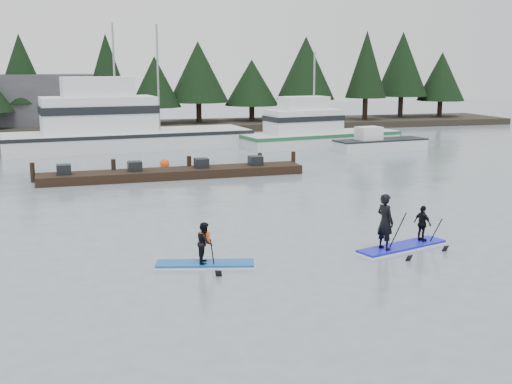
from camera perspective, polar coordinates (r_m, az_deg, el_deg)
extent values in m
plane|color=slate|center=(18.90, 4.84, -6.70)|extent=(160.00, 160.00, 0.00)
cube|color=#2D281E|center=(59.45, -9.24, 5.77)|extent=(70.00, 8.00, 0.60)
cube|color=silver|center=(46.27, -11.19, 3.94)|extent=(17.31, 6.55, 2.25)
cube|color=white|center=(45.72, -13.81, 6.71)|extent=(7.93, 4.21, 2.44)
cylinder|color=gray|center=(45.78, -12.47, 9.86)|extent=(0.14, 0.14, 7.37)
cube|color=silver|center=(47.73, 5.71, 4.29)|extent=(12.37, 5.53, 1.71)
cube|color=white|center=(46.83, 4.25, 6.28)|extent=(5.73, 3.40, 1.71)
cylinder|color=gray|center=(47.12, 5.18, 8.76)|extent=(0.14, 0.14, 5.75)
cube|color=silver|center=(45.30, 11.00, 4.14)|extent=(6.78, 2.86, 0.77)
cube|color=black|center=(33.84, -7.33, 1.65)|extent=(13.81, 2.36, 0.46)
sphere|color=#E6420B|center=(49.33, 8.60, 4.34)|extent=(0.51, 0.51, 0.51)
sphere|color=#E6420B|center=(37.79, -8.11, 2.28)|extent=(0.55, 0.55, 0.55)
cube|color=#1151A4|center=(19.02, -4.54, -6.41)|extent=(2.97, 1.35, 0.11)
imported|color=black|center=(18.83, -4.57, -4.49)|extent=(0.58, 0.68, 1.21)
cube|color=#FB5215|center=(18.79, -4.58, -4.07)|extent=(0.34, 0.26, 0.32)
cylinder|color=black|center=(18.74, -3.81, -6.04)|extent=(0.35, 0.83, 1.48)
cube|color=#1417C3|center=(21.23, 12.85, -4.77)|extent=(3.37, 1.75, 0.12)
imported|color=black|center=(20.44, 11.40, -2.59)|extent=(0.60, 0.75, 1.77)
cylinder|color=black|center=(20.57, 12.29, -3.79)|extent=(0.20, 0.98, 1.67)
imported|color=black|center=(21.71, 14.59, -2.72)|extent=(0.49, 0.75, 1.19)
cylinder|color=black|center=(21.86, 15.40, -3.92)|extent=(0.18, 0.86, 1.47)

